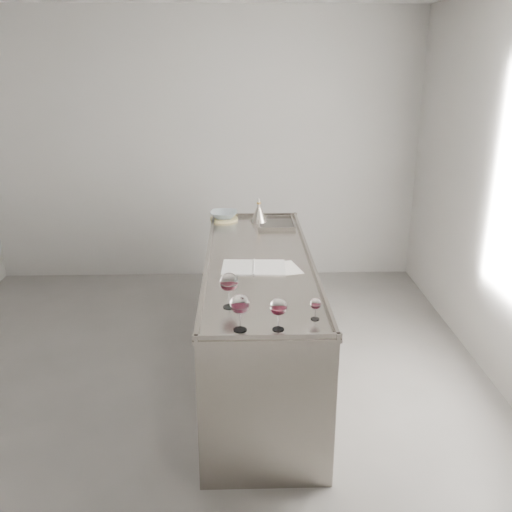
{
  "coord_description": "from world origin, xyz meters",
  "views": [
    {
      "loc": [
        0.36,
        -3.5,
        2.31
      ],
      "look_at": [
        0.47,
        0.18,
        1.02
      ],
      "focal_mm": 40.0,
      "sensor_mm": 36.0,
      "label": 1
    }
  ],
  "objects_px": {
    "counter": "(259,320)",
    "wine_glass_middle": "(240,305)",
    "wine_glass_left": "(229,283)",
    "notebook": "(254,268)",
    "ceramic_bowl": "(224,215)",
    "wine_glass_small": "(316,304)",
    "wine_funnel": "(259,214)",
    "wine_glass_right": "(278,308)"
  },
  "relations": [
    {
      "from": "wine_glass_middle",
      "to": "wine_funnel",
      "type": "relative_size",
      "value": 0.94
    },
    {
      "from": "wine_glass_middle",
      "to": "wine_glass_right",
      "type": "xyz_separation_m",
      "value": [
        0.2,
        -0.0,
        -0.02
      ]
    },
    {
      "from": "notebook",
      "to": "ceramic_bowl",
      "type": "relative_size",
      "value": 1.85
    },
    {
      "from": "wine_glass_small",
      "to": "wine_funnel",
      "type": "relative_size",
      "value": 0.58
    },
    {
      "from": "wine_glass_right",
      "to": "wine_glass_small",
      "type": "height_order",
      "value": "wine_glass_right"
    },
    {
      "from": "wine_glass_right",
      "to": "counter",
      "type": "bearing_deg",
      "value": 93.32
    },
    {
      "from": "ceramic_bowl",
      "to": "wine_glass_small",
      "type": "bearing_deg",
      "value": -74.91
    },
    {
      "from": "wine_glass_small",
      "to": "notebook",
      "type": "xyz_separation_m",
      "value": [
        -0.32,
        0.81,
        -0.08
      ]
    },
    {
      "from": "counter",
      "to": "ceramic_bowl",
      "type": "distance_m",
      "value": 1.23
    },
    {
      "from": "wine_glass_left",
      "to": "wine_glass_right",
      "type": "height_order",
      "value": "wine_glass_left"
    },
    {
      "from": "wine_glass_middle",
      "to": "wine_funnel",
      "type": "xyz_separation_m",
      "value": [
        0.17,
        2.1,
        -0.08
      ]
    },
    {
      "from": "wine_glass_left",
      "to": "wine_glass_middle",
      "type": "xyz_separation_m",
      "value": [
        0.06,
        -0.3,
        -0.0
      ]
    },
    {
      "from": "wine_glass_middle",
      "to": "wine_glass_small",
      "type": "bearing_deg",
      "value": 16.12
    },
    {
      "from": "counter",
      "to": "wine_glass_left",
      "type": "distance_m",
      "value": 1.02
    },
    {
      "from": "wine_glass_left",
      "to": "wine_glass_right",
      "type": "relative_size",
      "value": 1.17
    },
    {
      "from": "wine_glass_left",
      "to": "wine_glass_right",
      "type": "xyz_separation_m",
      "value": [
        0.26,
        -0.3,
        -0.02
      ]
    },
    {
      "from": "counter",
      "to": "notebook",
      "type": "height_order",
      "value": "counter"
    },
    {
      "from": "counter",
      "to": "wine_glass_small",
      "type": "xyz_separation_m",
      "value": [
        0.27,
        -0.96,
        0.56
      ]
    },
    {
      "from": "wine_glass_small",
      "to": "wine_funnel",
      "type": "height_order",
      "value": "wine_funnel"
    },
    {
      "from": "wine_glass_left",
      "to": "wine_funnel",
      "type": "relative_size",
      "value": 0.96
    },
    {
      "from": "wine_glass_middle",
      "to": "wine_glass_right",
      "type": "height_order",
      "value": "wine_glass_middle"
    },
    {
      "from": "counter",
      "to": "wine_glass_small",
      "type": "bearing_deg",
      "value": -74.04
    },
    {
      "from": "wine_glass_left",
      "to": "notebook",
      "type": "xyz_separation_m",
      "value": [
        0.16,
        0.63,
        -0.14
      ]
    },
    {
      "from": "wine_glass_middle",
      "to": "ceramic_bowl",
      "type": "height_order",
      "value": "wine_glass_middle"
    },
    {
      "from": "wine_glass_middle",
      "to": "notebook",
      "type": "height_order",
      "value": "wine_glass_middle"
    },
    {
      "from": "wine_funnel",
      "to": "wine_glass_middle",
      "type": "bearing_deg",
      "value": -94.67
    },
    {
      "from": "wine_glass_left",
      "to": "notebook",
      "type": "height_order",
      "value": "wine_glass_left"
    },
    {
      "from": "wine_glass_right",
      "to": "wine_glass_middle",
      "type": "bearing_deg",
      "value": 180.0
    },
    {
      "from": "wine_glass_left",
      "to": "wine_glass_right",
      "type": "distance_m",
      "value": 0.4
    },
    {
      "from": "counter",
      "to": "wine_glass_right",
      "type": "bearing_deg",
      "value": -86.68
    },
    {
      "from": "wine_glass_right",
      "to": "wine_funnel",
      "type": "bearing_deg",
      "value": 90.83
    },
    {
      "from": "wine_funnel",
      "to": "counter",
      "type": "bearing_deg",
      "value": -91.8
    },
    {
      "from": "wine_glass_left",
      "to": "wine_funnel",
      "type": "distance_m",
      "value": 1.82
    },
    {
      "from": "counter",
      "to": "wine_glass_small",
      "type": "height_order",
      "value": "wine_glass_small"
    },
    {
      "from": "wine_glass_small",
      "to": "ceramic_bowl",
      "type": "distance_m",
      "value": 2.11
    },
    {
      "from": "wine_funnel",
      "to": "wine_glass_small",
      "type": "bearing_deg",
      "value": -83.02
    },
    {
      "from": "counter",
      "to": "wine_glass_middle",
      "type": "height_order",
      "value": "wine_glass_middle"
    },
    {
      "from": "wine_glass_small",
      "to": "notebook",
      "type": "relative_size",
      "value": 0.28
    },
    {
      "from": "wine_glass_middle",
      "to": "ceramic_bowl",
      "type": "distance_m",
      "value": 2.17
    },
    {
      "from": "counter",
      "to": "ceramic_bowl",
      "type": "xyz_separation_m",
      "value": [
        -0.28,
        1.08,
        0.52
      ]
    },
    {
      "from": "counter",
      "to": "wine_glass_small",
      "type": "distance_m",
      "value": 1.14
    },
    {
      "from": "ceramic_bowl",
      "to": "wine_glass_right",
      "type": "bearing_deg",
      "value": -81.11
    }
  ]
}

